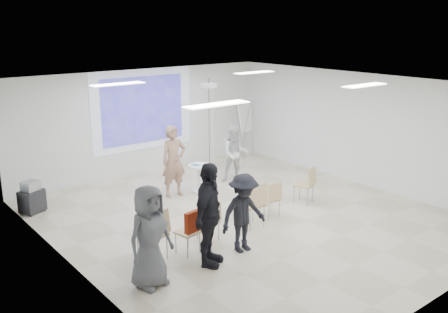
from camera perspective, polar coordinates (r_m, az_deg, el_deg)
floor at (r=11.43m, az=2.53°, el=-7.13°), size 8.00×9.00×0.10m
ceiling at (r=10.64m, az=2.73°, el=8.49°), size 8.00×9.00×0.10m
wall_back at (r=14.57m, az=-9.30°, el=3.98°), size 8.00×0.10×3.00m
wall_left at (r=8.90m, az=-17.39°, el=-3.81°), size 0.10×9.00×3.00m
wall_right at (r=13.88m, az=15.30°, el=3.08°), size 0.10×9.00×3.00m
projection_halo at (r=14.45m, az=-9.23°, el=5.30°), size 3.20×0.01×2.30m
projection_image at (r=14.44m, az=-9.20°, el=5.29°), size 2.60×0.01×1.90m
pedestal_table at (r=12.91m, az=-2.78°, el=-2.28°), size 0.75×0.75×0.74m
player_left at (r=12.49m, az=-5.77°, el=-0.02°), size 0.79×0.58×2.05m
player_right at (r=13.65m, az=1.30°, el=0.67°), size 1.05×1.00×1.72m
controller_left at (r=12.71m, az=-5.75°, el=1.76°), size 0.05×0.12×0.04m
controller_right at (r=13.65m, az=0.06°, el=1.98°), size 0.10×0.12×0.04m
chair_far_left at (r=9.29m, az=-7.87°, el=-8.45°), size 0.57×0.60×1.00m
chair_left_mid at (r=9.51m, az=-3.88°, el=-8.28°), size 0.47×0.49×0.86m
chair_left_inner at (r=10.05m, az=-1.65°, el=-7.02°), size 0.44×0.46×0.83m
chair_center at (r=10.64m, az=3.48°, el=-5.15°), size 0.50×0.53×1.01m
chair_right_inner at (r=11.28m, az=5.50°, el=-4.59°), size 0.41×0.44×0.82m
chair_right_far at (r=12.21m, az=9.47°, el=-2.91°), size 0.55×0.57×0.91m
red_jacket at (r=9.31m, az=-3.44°, el=-7.39°), size 0.43×0.16×0.40m
laptop at (r=10.14m, az=-1.92°, el=-7.09°), size 0.33×0.26×0.02m
audience_left at (r=8.87m, az=-1.77°, el=-5.87°), size 1.49×1.37×2.21m
audience_mid at (r=9.49m, az=2.23°, el=-5.90°), size 1.16×0.67×1.76m
audience_outer at (r=8.32m, az=-8.54°, el=-8.38°), size 1.07×0.82×1.97m
flipchart_easel at (r=15.73m, az=2.48°, el=4.52°), size 0.79×0.61×1.86m
av_cart at (r=12.36m, az=-21.12°, el=-4.46°), size 0.62×0.57×0.76m
ceiling_projector at (r=11.90m, az=-1.73°, el=7.47°), size 0.30×0.25×3.00m
fluor_panel_nw at (r=11.19m, az=-12.04°, el=8.10°), size 1.20×0.30×0.02m
fluor_panel_ne at (r=13.46m, az=3.48°, el=9.56°), size 1.20×0.30×0.02m
fluor_panel_sw at (r=8.25m, az=-0.82°, el=5.96°), size 1.20×0.30×0.02m
fluor_panel_se at (r=11.14m, az=15.78°, el=7.83°), size 1.20×0.30×0.02m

